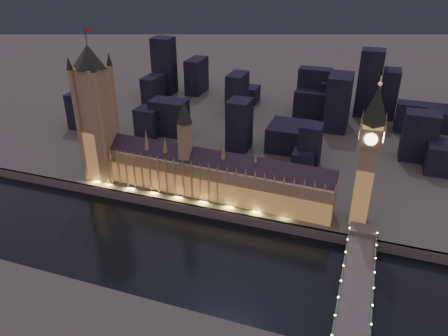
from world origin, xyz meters
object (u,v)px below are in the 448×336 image
(victoria_tower, at_px, (96,108))
(palace_of_westminster, at_px, (208,174))
(westminster_bridge, at_px, (357,281))
(elizabeth_tower, at_px, (370,146))

(victoria_tower, bearing_deg, palace_of_westminster, -0.11)
(palace_of_westminster, xyz_separation_m, westminster_bridge, (123.65, -65.18, -20.39))
(elizabeth_tower, bearing_deg, palace_of_westminster, -179.91)
(victoria_tower, distance_m, westminster_bridge, 241.01)
(victoria_tower, height_order, westminster_bridge, victoria_tower)
(palace_of_westminster, bearing_deg, elizabeth_tower, 0.09)
(victoria_tower, xyz_separation_m, elizabeth_tower, (218.00, -0.00, -1.95))
(palace_of_westminster, distance_m, westminster_bridge, 141.26)
(palace_of_westminster, relative_size, westminster_bridge, 1.79)
(westminster_bridge, bearing_deg, victoria_tower, 163.64)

